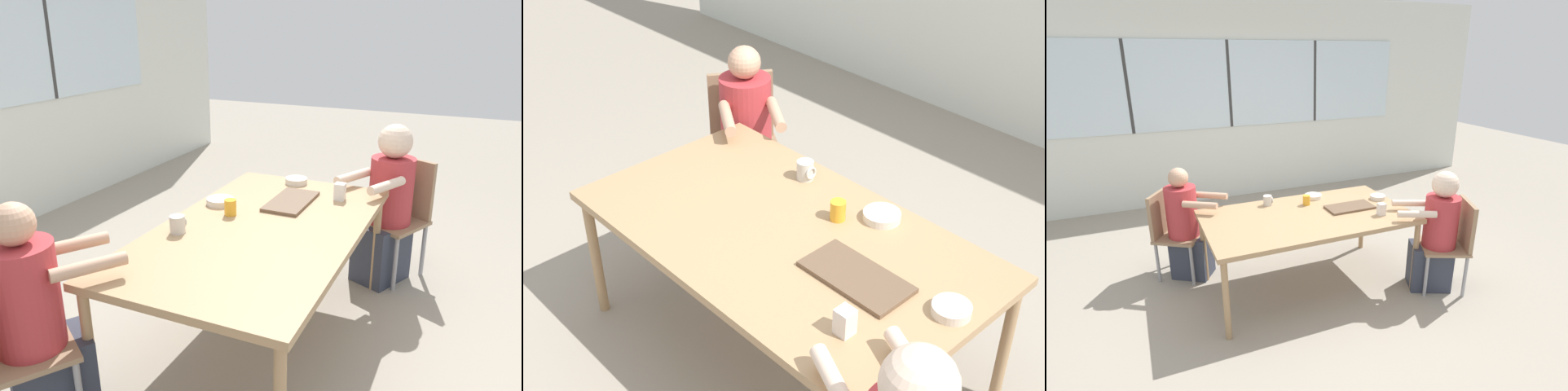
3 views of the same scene
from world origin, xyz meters
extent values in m
plane|color=gray|center=(0.00, 0.00, 0.00)|extent=(16.00, 16.00, 0.00)
cube|color=silver|center=(0.00, 2.74, 1.40)|extent=(8.40, 0.06, 2.80)
cube|color=silver|center=(0.00, 2.70, 1.64)|extent=(5.20, 0.02, 1.16)
cube|color=#333333|center=(-1.30, 2.69, 1.64)|extent=(0.04, 0.01, 1.16)
cube|color=#333333|center=(0.00, 2.69, 1.64)|extent=(0.04, 0.01, 1.16)
cube|color=#333333|center=(1.30, 2.69, 1.64)|extent=(0.04, 0.01, 1.16)
cube|color=tan|center=(0.00, 0.00, 0.69)|extent=(1.81, 1.03, 0.04)
cylinder|color=tan|center=(-0.85, -0.46, 0.33)|extent=(0.05, 0.05, 0.67)
cylinder|color=tan|center=(0.85, -0.46, 0.33)|extent=(0.05, 0.05, 0.67)
cylinder|color=tan|center=(-0.85, 0.46, 0.33)|extent=(0.05, 0.05, 0.67)
cylinder|color=tan|center=(0.85, 0.46, 0.33)|extent=(0.05, 0.05, 0.67)
cube|color=#937556|center=(-1.03, 0.66, 0.41)|extent=(0.55, 0.55, 0.03)
cube|color=#937556|center=(-1.18, 0.76, 0.63)|extent=(0.23, 0.34, 0.42)
cylinder|color=#99999E|center=(-0.80, 0.71, 0.20)|extent=(0.03, 0.03, 0.40)
cylinder|color=#99999E|center=(-0.98, 0.42, 0.20)|extent=(0.03, 0.03, 0.40)
cylinder|color=#99999E|center=(-1.08, 0.89, 0.20)|extent=(0.03, 0.03, 0.40)
cylinder|color=#99999E|center=(-1.27, 0.61, 0.20)|extent=(0.03, 0.03, 0.40)
cube|color=#937556|center=(1.11, -0.51, 0.41)|extent=(0.53, 0.53, 0.03)
cube|color=#937556|center=(1.27, -0.59, 0.63)|extent=(0.19, 0.36, 0.42)
cylinder|color=#99999E|center=(0.89, -0.60, 0.20)|extent=(0.03, 0.03, 0.40)
cylinder|color=#99999E|center=(1.03, -0.29, 0.20)|extent=(0.03, 0.03, 0.40)
cylinder|color=#99999E|center=(1.19, -0.74, 0.20)|extent=(0.03, 0.03, 0.40)
cylinder|color=#99999E|center=(1.34, -0.43, 0.20)|extent=(0.03, 0.03, 0.40)
cube|color=#333847|center=(-0.95, 0.61, 0.21)|extent=(0.43, 0.40, 0.42)
cylinder|color=#B23338|center=(-1.00, 0.64, 0.66)|extent=(0.29, 0.29, 0.48)
sphere|color=tan|center=(-1.00, 0.64, 0.99)|extent=(0.18, 0.18, 0.18)
cylinder|color=tan|center=(-0.72, 0.61, 0.79)|extent=(0.30, 0.22, 0.06)
cylinder|color=tan|center=(-0.86, 0.40, 0.79)|extent=(0.30, 0.22, 0.06)
cube|color=#333847|center=(1.02, -0.47, 0.21)|extent=(0.44, 0.39, 0.42)
cylinder|color=#B23338|center=(1.07, -0.50, 0.65)|extent=(0.30, 0.30, 0.46)
sphere|color=beige|center=(1.07, -0.50, 1.00)|extent=(0.23, 0.23, 0.23)
cylinder|color=beige|center=(0.79, -0.51, 0.78)|extent=(0.32, 0.19, 0.06)
cylinder|color=beige|center=(0.90, -0.27, 0.78)|extent=(0.32, 0.19, 0.06)
cube|color=brown|center=(0.42, -0.01, 0.72)|extent=(0.44, 0.22, 0.02)
cylinder|color=beige|center=(-0.25, 0.37, 0.75)|extent=(0.08, 0.08, 0.09)
torus|color=beige|center=(-0.21, 0.37, 0.75)|extent=(0.01, 0.06, 0.06)
cylinder|color=gold|center=(0.09, 0.23, 0.75)|extent=(0.07, 0.07, 0.09)
cube|color=silver|center=(0.60, -0.27, 0.76)|extent=(0.06, 0.06, 0.11)
cylinder|color=silver|center=(0.79, 0.09, 0.73)|extent=(0.15, 0.15, 0.04)
cylinder|color=silver|center=(0.23, 0.37, 0.73)|extent=(0.16, 0.16, 0.04)
camera|label=1|loc=(-2.30, -1.03, 1.77)|focal=35.00mm
camera|label=2|loc=(1.84, -1.71, 2.50)|focal=50.00mm
camera|label=3|loc=(-1.33, -3.05, 2.08)|focal=28.00mm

